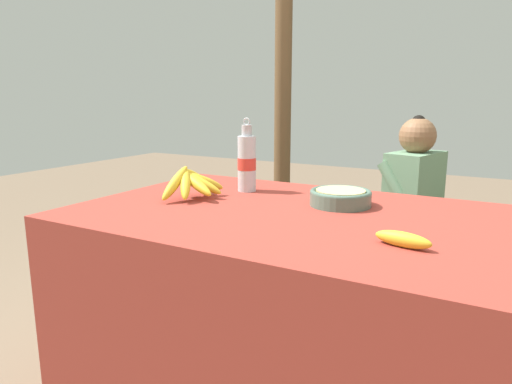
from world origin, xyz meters
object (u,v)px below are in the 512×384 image
loose_banana_front (403,239)px  seated_vendor (405,197)px  wooden_bench (432,247)px  water_bottle (247,162)px  support_post_near (283,83)px  serving_bowl (340,197)px  banana_bunch_ripe (193,182)px

loose_banana_front → seated_vendor: 1.44m
loose_banana_front → wooden_bench: (-0.11, 1.42, -0.46)m
water_bottle → support_post_near: bearing=110.1°
loose_banana_front → support_post_near: size_ratio=0.06×
wooden_bench → seated_vendor: seated_vendor is taller
water_bottle → loose_banana_front: bearing=-30.7°
serving_bowl → seated_vendor: seated_vendor is taller
loose_banana_front → wooden_bench: bearing=94.5°
serving_bowl → loose_banana_front: bearing=-51.1°
banana_bunch_ripe → serving_bowl: size_ratio=1.30×
water_bottle → wooden_bench: size_ratio=0.20×
support_post_near → water_bottle: bearing=-69.9°
banana_bunch_ripe → wooden_bench: 1.49m
loose_banana_front → banana_bunch_ripe: bearing=166.3°
banana_bunch_ripe → water_bottle: bearing=64.1°
wooden_bench → loose_banana_front: bearing=-85.5°
water_bottle → seated_vendor: bearing=66.7°
banana_bunch_ripe → loose_banana_front: 0.82m
serving_bowl → water_bottle: size_ratio=0.73×
banana_bunch_ripe → wooden_bench: bearing=60.8°
banana_bunch_ripe → seated_vendor: 1.34m
support_post_near → banana_bunch_ripe: bearing=-76.3°
banana_bunch_ripe → water_bottle: size_ratio=0.94×
wooden_bench → seated_vendor: size_ratio=1.37×
banana_bunch_ripe → wooden_bench: size_ratio=0.19×
serving_bowl → loose_banana_front: (0.28, -0.35, -0.01)m
banana_bunch_ripe → support_post_near: 1.60m
serving_bowl → wooden_bench: size_ratio=0.15×
serving_bowl → seated_vendor: (0.02, 1.05, -0.20)m
water_bottle → seated_vendor: size_ratio=0.27×
water_bottle → wooden_bench: bearing=60.1°
banana_bunch_ripe → seated_vendor: (0.53, 1.21, -0.23)m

